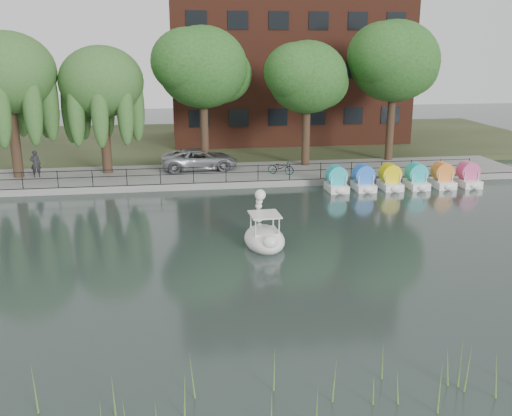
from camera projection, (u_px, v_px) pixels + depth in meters
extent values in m
plane|color=#374541|center=(258.00, 267.00, 22.74)|extent=(120.00, 120.00, 0.00)
cube|color=gray|center=(222.00, 175.00, 37.90)|extent=(40.00, 6.00, 0.40)
cube|color=gray|center=(226.00, 185.00, 35.09)|extent=(40.00, 0.25, 0.40)
cube|color=#47512D|center=(208.00, 141.00, 51.21)|extent=(60.00, 22.00, 0.36)
cylinder|color=black|center=(226.00, 166.00, 34.97)|extent=(32.00, 0.04, 0.04)
cylinder|color=black|center=(226.00, 173.00, 35.08)|extent=(32.00, 0.04, 0.04)
cylinder|color=black|center=(226.00, 174.00, 35.09)|extent=(0.05, 0.05, 1.00)
cube|color=#4C1E16|center=(286.00, 35.00, 49.67)|extent=(20.00, 10.00, 18.00)
cylinder|color=#473323|center=(15.00, 144.00, 35.91)|extent=(0.60, 0.60, 4.20)
ellipsoid|color=#467334|center=(7.00, 73.00, 34.69)|extent=(5.88, 5.88, 5.00)
cylinder|color=#473323|center=(106.00, 144.00, 37.21)|extent=(0.60, 0.60, 3.80)
ellipsoid|color=#467334|center=(101.00, 82.00, 36.11)|extent=(5.32, 5.32, 4.52)
cylinder|color=#473323|center=(204.00, 134.00, 38.98)|extent=(0.60, 0.60, 4.50)
ellipsoid|color=#3A742C|center=(203.00, 67.00, 37.75)|extent=(6.00, 6.00, 5.10)
cylinder|color=#473323|center=(306.00, 136.00, 39.56)|extent=(0.60, 0.60, 4.05)
ellipsoid|color=#3A742C|center=(307.00, 77.00, 38.45)|extent=(5.40, 5.40, 4.59)
cylinder|color=#473323|center=(390.00, 127.00, 41.33)|extent=(0.60, 0.60, 4.72)
ellipsoid|color=#3A742C|center=(394.00, 61.00, 40.04)|extent=(6.30, 6.30, 5.36)
imported|color=gray|center=(200.00, 158.00, 38.35)|extent=(3.05, 6.02, 1.63)
imported|color=gray|center=(281.00, 167.00, 37.08)|extent=(1.32, 1.80, 1.00)
imported|color=black|center=(35.00, 162.00, 36.11)|extent=(0.78, 0.58, 1.98)
ellipsoid|color=white|center=(264.00, 239.00, 25.05)|extent=(1.87, 2.84, 0.61)
cube|color=white|center=(265.00, 233.00, 24.87)|extent=(1.18, 1.28, 0.31)
cube|color=white|center=(265.00, 215.00, 24.68)|extent=(1.34, 1.44, 0.06)
ellipsoid|color=white|center=(270.00, 243.00, 23.87)|extent=(0.67, 0.53, 0.57)
sphere|color=white|center=(260.00, 195.00, 25.42)|extent=(0.49, 0.49, 0.49)
cone|color=black|center=(259.00, 194.00, 25.74)|extent=(0.22, 0.28, 0.20)
cylinder|color=yellow|center=(259.00, 194.00, 25.60)|extent=(0.27, 0.11, 0.27)
cube|color=white|center=(336.00, 187.00, 34.53)|extent=(1.15, 1.70, 0.44)
cylinder|color=#27B0BB|center=(336.00, 175.00, 34.42)|extent=(0.90, 1.20, 0.90)
cube|color=white|center=(363.00, 186.00, 34.77)|extent=(1.15, 1.70, 0.44)
cylinder|color=blue|center=(364.00, 174.00, 34.66)|extent=(0.90, 1.20, 0.90)
cube|color=white|center=(390.00, 185.00, 35.01)|extent=(1.15, 1.70, 0.44)
cylinder|color=yellow|center=(390.00, 173.00, 34.90)|extent=(0.90, 1.20, 0.90)
cube|color=white|center=(416.00, 184.00, 35.25)|extent=(1.15, 1.70, 0.44)
cylinder|color=#23B2B6|center=(417.00, 173.00, 35.14)|extent=(0.90, 1.20, 0.90)
cube|color=white|center=(442.00, 184.00, 35.49)|extent=(1.15, 1.70, 0.44)
cylinder|color=orange|center=(442.00, 172.00, 35.38)|extent=(0.90, 1.20, 0.90)
cube|color=white|center=(468.00, 183.00, 35.72)|extent=(1.15, 1.70, 0.44)
cylinder|color=#D74B89|center=(468.00, 171.00, 35.62)|extent=(0.90, 1.20, 0.90)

